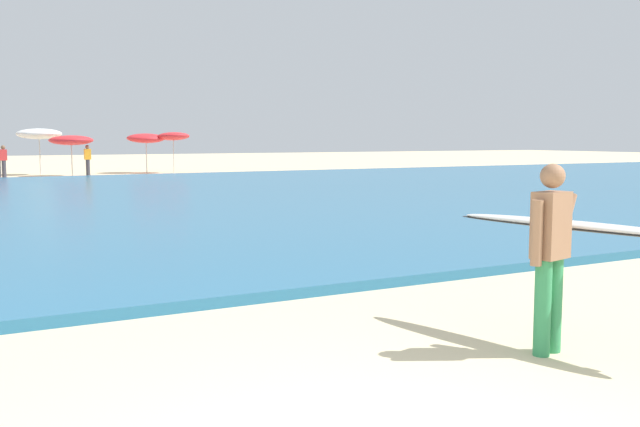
{
  "coord_description": "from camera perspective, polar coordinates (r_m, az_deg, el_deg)",
  "views": [
    {
      "loc": [
        -2.21,
        -3.3,
        1.96
      ],
      "look_at": [
        1.61,
        3.78,
        1.1
      ],
      "focal_mm": 39.98,
      "sensor_mm": 36.0,
      "label": 1
    }
  ],
  "objects": [
    {
      "name": "sea",
      "position": [
        21.8,
        -22.43,
        0.67
      ],
      "size": [
        120.0,
        28.0,
        0.14
      ],
      "primitive_type": "cube",
      "color": "teal",
      "rests_on": "ground"
    },
    {
      "name": "surfer_with_board",
      "position": [
        6.92,
        19.0,
        -1.94
      ],
      "size": [
        1.22,
        2.7,
        1.73
      ],
      "color": "#338E56",
      "rests_on": "ground"
    },
    {
      "name": "beach_umbrella_4",
      "position": [
        40.17,
        -21.57,
        5.95
      ],
      "size": [
        2.27,
        2.28,
        2.44
      ],
      "color": "beige",
      "rests_on": "ground"
    },
    {
      "name": "beach_umbrella_5",
      "position": [
        38.3,
        -19.3,
        5.55
      ],
      "size": [
        2.17,
        2.18,
        2.08
      ],
      "color": "beige",
      "rests_on": "ground"
    },
    {
      "name": "beach_umbrella_6",
      "position": [
        40.65,
        -13.75,
        5.87
      ],
      "size": [
        2.08,
        2.1,
        2.22
      ],
      "color": "beige",
      "rests_on": "ground"
    },
    {
      "name": "beach_umbrella_7",
      "position": [
        40.3,
        -11.66,
        6.07
      ],
      "size": [
        1.77,
        1.8,
        2.29
      ],
      "color": "beige",
      "rests_on": "ground"
    },
    {
      "name": "beachgoer_near_row_left",
      "position": [
        38.21,
        -23.99,
        3.91
      ],
      "size": [
        0.32,
        0.2,
        1.58
      ],
      "color": "#383842",
      "rests_on": "ground"
    },
    {
      "name": "beachgoer_near_row_right",
      "position": [
        38.21,
        -18.1,
        4.13
      ],
      "size": [
        0.32,
        0.2,
        1.58
      ],
      "color": "#383842",
      "rests_on": "ground"
    }
  ]
}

